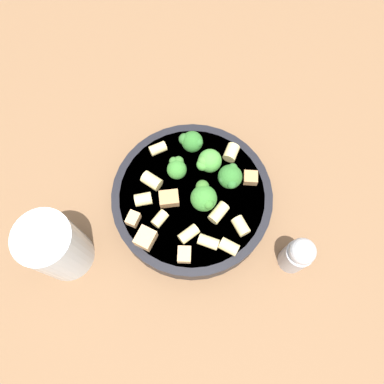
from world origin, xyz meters
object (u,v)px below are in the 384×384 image
rigatoni_6 (189,234)px  pasta_bowl (192,198)px  chicken_chunk_1 (250,178)px  rigatoni_9 (158,149)px  rigatoni_8 (241,226)px  broccoli_floret_3 (208,161)px  chicken_chunk_0 (133,219)px  chicken_chunk_2 (146,238)px  chicken_chunk_3 (184,255)px  broccoli_floret_0 (204,197)px  rigatoni_7 (219,213)px  chicken_chunk_4 (169,199)px  broccoli_floret_1 (177,168)px  drinking_glass (58,248)px  rigatoni_5 (208,242)px  rigatoni_0 (229,247)px  broccoli_floret_4 (191,142)px  broccoli_floret_2 (230,177)px  rigatoni_3 (231,152)px  rigatoni_4 (152,181)px  rigatoni_1 (160,219)px  pepper_shaker (298,255)px  rigatoni_2 (143,199)px

rigatoni_6 → pasta_bowl: bearing=108.5°
chicken_chunk_1 → rigatoni_9: bearing=-176.2°
rigatoni_6 → rigatoni_9: size_ratio=1.14×
rigatoni_8 → rigatoni_6: bearing=-148.4°
broccoli_floret_3 → chicken_chunk_0: bearing=-119.4°
chicken_chunk_2 → chicken_chunk_3: (0.05, 0.00, -0.00)m
broccoli_floret_0 → rigatoni_7: bearing=-17.9°
pasta_bowl → chicken_chunk_4: size_ratio=8.60×
broccoli_floret_1 → drinking_glass: size_ratio=0.30×
rigatoni_6 → rigatoni_5: bearing=0.7°
broccoli_floret_1 → rigatoni_5: 0.11m
broccoli_floret_3 → rigatoni_0: bearing=-54.5°
rigatoni_6 → broccoli_floret_4: bearing=111.4°
broccoli_floret_2 → rigatoni_3: bearing=106.6°
rigatoni_4 → rigatoni_7: rigatoni_4 is taller
rigatoni_1 → rigatoni_8: size_ratio=0.90×
chicken_chunk_1 → broccoli_floret_1: bearing=-162.0°
chicken_chunk_3 → drinking_glass: drinking_glass is taller
broccoli_floret_1 → rigatoni_8: bearing=-19.7°
rigatoni_0 → rigatoni_9: 0.17m
rigatoni_5 → chicken_chunk_2: chicken_chunk_2 is taller
broccoli_floret_3 → chicken_chunk_4: size_ratio=1.44×
rigatoni_7 → chicken_chunk_0: (-0.10, -0.05, -0.00)m
broccoli_floret_4 → rigatoni_0: (0.10, -0.11, -0.01)m
broccoli_floret_1 → chicken_chunk_0: bearing=-107.1°
rigatoni_1 → rigatoni_4: 0.06m
broccoli_floret_0 → broccoli_floret_1: size_ratio=1.22×
chicken_chunk_4 → pepper_shaker: pepper_shaker is taller
rigatoni_0 → drinking_glass: (-0.20, -0.09, 0.00)m
broccoli_floret_3 → chicken_chunk_1: size_ratio=1.99×
chicken_chunk_4 → broccoli_floret_0: bearing=19.1°
rigatoni_6 → chicken_chunk_3: size_ratio=1.32×
broccoli_floret_1 → pasta_bowl: bearing=-33.5°
broccoli_floret_0 → rigatoni_4: 0.08m
broccoli_floret_4 → rigatoni_6: (0.05, -0.12, -0.01)m
rigatoni_5 → chicken_chunk_0: bearing=-174.4°
chicken_chunk_4 → broccoli_floret_3: bearing=65.5°
rigatoni_4 → drinking_glass: drinking_glass is taller
rigatoni_5 → pepper_shaker: pepper_shaker is taller
broccoli_floret_0 → rigatoni_8: broccoli_floret_0 is taller
broccoli_floret_0 → rigatoni_6: size_ratio=1.49×
pasta_bowl → broccoli_floret_0: (0.02, -0.00, 0.04)m
broccoli_floret_2 → rigatoni_4: bearing=-157.6°
rigatoni_2 → broccoli_floret_1: bearing=65.2°
rigatoni_1 → rigatoni_2: size_ratio=0.97×
chicken_chunk_2 → drinking_glass: 0.11m
rigatoni_3 → rigatoni_6: 0.13m
rigatoni_4 → chicken_chunk_1: bearing=25.2°
rigatoni_5 → rigatoni_8: 0.05m
rigatoni_0 → chicken_chunk_0: (-0.13, -0.01, -0.00)m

